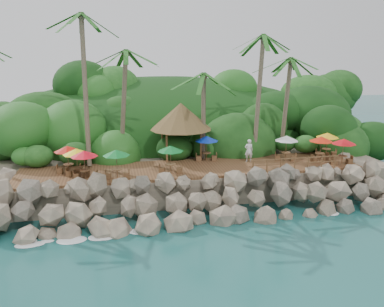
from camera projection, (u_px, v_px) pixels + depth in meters
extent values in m
plane|color=#19514F|center=(211.00, 228.00, 25.28)|extent=(140.00, 140.00, 0.00)
cube|color=gray|center=(172.00, 152.00, 40.19)|extent=(32.00, 25.20, 2.10)
ellipsoid|color=#143811|center=(163.00, 145.00, 47.57)|extent=(44.80, 28.00, 15.40)
cube|color=brown|center=(192.00, 169.00, 30.42)|extent=(26.00, 5.00, 0.20)
ellipsoid|color=white|center=(12.00, 243.00, 23.22)|extent=(1.20, 0.80, 0.06)
ellipsoid|color=white|center=(65.00, 238.00, 23.80)|extent=(1.20, 0.80, 0.06)
ellipsoid|color=white|center=(116.00, 233.00, 24.39)|extent=(1.20, 0.80, 0.06)
ellipsoid|color=white|center=(164.00, 229.00, 24.97)|extent=(1.20, 0.80, 0.06)
ellipsoid|color=white|center=(210.00, 225.00, 25.56)|extent=(1.20, 0.80, 0.06)
ellipsoid|color=white|center=(253.00, 221.00, 26.14)|extent=(1.20, 0.80, 0.06)
ellipsoid|color=white|center=(295.00, 218.00, 26.72)|extent=(1.20, 0.80, 0.06)
ellipsoid|color=white|center=(335.00, 214.00, 27.31)|extent=(1.20, 0.80, 0.06)
ellipsoid|color=white|center=(374.00, 211.00, 27.89)|extent=(1.20, 0.80, 0.06)
cylinder|color=brown|center=(85.00, 91.00, 30.00)|extent=(0.38, 2.42, 11.41)
ellipsoid|color=#23601E|center=(80.00, 11.00, 28.56)|extent=(6.00, 6.00, 2.40)
cylinder|color=brown|center=(124.00, 107.00, 31.50)|extent=(1.21, 1.31, 8.74)
ellipsoid|color=#23601E|center=(121.00, 50.00, 30.41)|extent=(6.00, 6.00, 2.40)
cylinder|color=brown|center=(203.00, 117.00, 32.13)|extent=(0.46, 0.55, 6.96)
ellipsoid|color=#23601E|center=(204.00, 74.00, 31.26)|extent=(6.00, 6.00, 2.40)
cylinder|color=brown|center=(259.00, 98.00, 32.39)|extent=(1.15, 1.14, 9.96)
ellipsoid|color=#23601E|center=(261.00, 35.00, 31.14)|extent=(6.00, 6.00, 2.40)
cylinder|color=brown|center=(286.00, 107.00, 33.73)|extent=(0.71, 0.91, 8.13)
ellipsoid|color=#23601E|center=(289.00, 58.00, 32.71)|extent=(6.00, 6.00, 2.40)
cylinder|color=brown|center=(167.00, 148.00, 31.45)|extent=(0.16, 0.16, 2.40)
cylinder|color=brown|center=(201.00, 146.00, 32.00)|extent=(0.16, 0.16, 2.40)
cylinder|color=brown|center=(162.00, 140.00, 34.11)|extent=(0.16, 0.16, 2.40)
cylinder|color=brown|center=(194.00, 139.00, 34.66)|extent=(0.16, 0.16, 2.40)
cone|color=brown|center=(181.00, 116.00, 32.48)|extent=(5.13, 5.13, 2.20)
cylinder|color=brown|center=(69.00, 169.00, 28.81)|extent=(0.07, 0.07, 0.67)
cylinder|color=brown|center=(68.00, 164.00, 28.72)|extent=(0.76, 0.76, 0.05)
cylinder|color=brown|center=(68.00, 160.00, 28.64)|extent=(0.05, 0.05, 2.00)
cone|color=red|center=(67.00, 149.00, 28.43)|extent=(1.91, 1.91, 0.41)
cube|color=brown|center=(60.00, 171.00, 28.78)|extent=(0.42, 0.42, 0.42)
cube|color=brown|center=(78.00, 170.00, 28.90)|extent=(0.42, 0.42, 0.42)
cylinder|color=brown|center=(78.00, 172.00, 28.00)|extent=(0.07, 0.07, 0.67)
cylinder|color=brown|center=(77.00, 168.00, 27.91)|extent=(0.76, 0.76, 0.05)
cylinder|color=brown|center=(77.00, 163.00, 27.83)|extent=(0.05, 0.05, 2.00)
cone|color=yellow|center=(76.00, 151.00, 27.61)|extent=(1.91, 1.91, 0.41)
cube|color=brown|center=(70.00, 173.00, 28.15)|extent=(0.50, 0.50, 0.42)
cube|color=brown|center=(86.00, 175.00, 27.90)|extent=(0.50, 0.50, 0.42)
cylinder|color=brown|center=(342.00, 160.00, 31.12)|extent=(0.07, 0.07, 0.67)
cylinder|color=brown|center=(342.00, 156.00, 31.04)|extent=(0.76, 0.76, 0.05)
cylinder|color=brown|center=(343.00, 152.00, 30.96)|extent=(0.05, 0.05, 2.00)
cone|color=red|center=(344.00, 141.00, 30.74)|extent=(1.91, 1.91, 0.41)
cube|color=brown|center=(334.00, 162.00, 31.05)|extent=(0.39, 0.39, 0.42)
cube|color=brown|center=(349.00, 161.00, 31.26)|extent=(0.39, 0.39, 0.42)
cylinder|color=brown|center=(171.00, 169.00, 28.85)|extent=(0.07, 0.07, 0.67)
cylinder|color=brown|center=(171.00, 164.00, 28.76)|extent=(0.76, 0.76, 0.05)
cylinder|color=brown|center=(171.00, 160.00, 28.68)|extent=(0.05, 0.05, 2.00)
cone|color=#0B6826|center=(170.00, 148.00, 28.47)|extent=(1.91, 1.91, 0.41)
cube|color=brown|center=(162.00, 170.00, 28.92)|extent=(0.47, 0.47, 0.42)
cube|color=brown|center=(179.00, 171.00, 28.85)|extent=(0.47, 0.47, 0.42)
cylinder|color=brown|center=(320.00, 157.00, 31.97)|extent=(0.07, 0.07, 0.67)
cylinder|color=brown|center=(320.00, 153.00, 31.88)|extent=(0.76, 0.76, 0.05)
cylinder|color=brown|center=(320.00, 149.00, 31.80)|extent=(0.05, 0.05, 2.00)
cone|color=red|center=(321.00, 139.00, 31.58)|extent=(1.91, 1.91, 0.41)
cube|color=brown|center=(314.00, 160.00, 31.71)|extent=(0.48, 0.48, 0.42)
cube|color=brown|center=(325.00, 158.00, 32.29)|extent=(0.48, 0.48, 0.42)
cylinder|color=brown|center=(117.00, 174.00, 27.68)|extent=(0.07, 0.07, 0.67)
cylinder|color=brown|center=(117.00, 169.00, 27.60)|extent=(0.76, 0.76, 0.05)
cylinder|color=brown|center=(117.00, 165.00, 27.52)|extent=(0.05, 0.05, 2.00)
cone|color=#0C6C25|center=(116.00, 153.00, 27.30)|extent=(1.91, 1.91, 0.41)
cube|color=brown|center=(108.00, 176.00, 27.66)|extent=(0.42, 0.42, 0.42)
cube|color=brown|center=(127.00, 175.00, 27.77)|extent=(0.42, 0.42, 0.42)
cylinder|color=brown|center=(326.00, 153.00, 33.42)|extent=(0.07, 0.07, 0.67)
cylinder|color=brown|center=(326.00, 149.00, 33.33)|extent=(0.76, 0.76, 0.05)
cylinder|color=brown|center=(327.00, 145.00, 33.25)|extent=(0.05, 0.05, 2.00)
cone|color=#EEB014|center=(328.00, 135.00, 33.04)|extent=(1.91, 1.91, 0.41)
cube|color=brown|center=(318.00, 154.00, 33.49)|extent=(0.47, 0.47, 0.42)
cube|color=brown|center=(333.00, 154.00, 33.41)|extent=(0.47, 0.47, 0.42)
cylinder|color=brown|center=(85.00, 175.00, 27.44)|extent=(0.07, 0.07, 0.67)
cylinder|color=brown|center=(85.00, 170.00, 27.35)|extent=(0.76, 0.76, 0.05)
cylinder|color=brown|center=(85.00, 166.00, 27.27)|extent=(0.05, 0.05, 2.00)
cone|color=red|center=(84.00, 154.00, 27.05)|extent=(1.91, 1.91, 0.41)
cube|color=brown|center=(77.00, 176.00, 27.55)|extent=(0.49, 0.49, 0.42)
cube|color=brown|center=(94.00, 177.00, 27.38)|extent=(0.49, 0.49, 0.42)
cylinder|color=brown|center=(206.00, 157.00, 32.13)|extent=(0.07, 0.07, 0.67)
cylinder|color=brown|center=(206.00, 153.00, 32.04)|extent=(0.76, 0.76, 0.05)
cylinder|color=brown|center=(206.00, 149.00, 31.96)|extent=(0.05, 0.05, 2.00)
cone|color=#0D2FB0|center=(206.00, 139.00, 31.74)|extent=(1.91, 1.91, 0.41)
cube|color=brown|center=(199.00, 158.00, 32.13)|extent=(0.43, 0.43, 0.42)
cube|color=brown|center=(214.00, 158.00, 32.19)|extent=(0.43, 0.43, 0.42)
cylinder|color=brown|center=(285.00, 157.00, 32.21)|extent=(0.07, 0.07, 0.67)
cylinder|color=brown|center=(286.00, 152.00, 32.12)|extent=(0.76, 0.76, 0.05)
cylinder|color=brown|center=(286.00, 149.00, 32.04)|extent=(0.05, 0.05, 2.00)
cone|color=silver|center=(287.00, 138.00, 31.83)|extent=(1.91, 1.91, 0.41)
cube|color=brown|center=(277.00, 158.00, 32.33)|extent=(0.49, 0.49, 0.42)
cube|color=brown|center=(293.00, 158.00, 32.16)|extent=(0.49, 0.49, 0.42)
cylinder|color=brown|center=(253.00, 166.00, 28.84)|extent=(0.10, 0.10, 1.00)
cylinder|color=brown|center=(267.00, 166.00, 29.05)|extent=(0.10, 0.10, 1.00)
cylinder|color=brown|center=(281.00, 165.00, 29.27)|extent=(0.10, 0.10, 1.00)
cylinder|color=brown|center=(295.00, 164.00, 29.48)|extent=(0.10, 0.10, 1.00)
cylinder|color=brown|center=(308.00, 163.00, 29.69)|extent=(0.10, 0.10, 1.00)
cylinder|color=brown|center=(322.00, 162.00, 29.91)|extent=(0.10, 0.10, 1.00)
cylinder|color=brown|center=(335.00, 162.00, 30.12)|extent=(0.10, 0.10, 1.00)
cube|color=brown|center=(295.00, 158.00, 29.37)|extent=(7.20, 0.06, 0.06)
cube|color=brown|center=(295.00, 163.00, 29.47)|extent=(7.20, 0.06, 0.06)
imported|color=silver|center=(249.00, 150.00, 31.75)|extent=(0.71, 0.50, 1.86)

